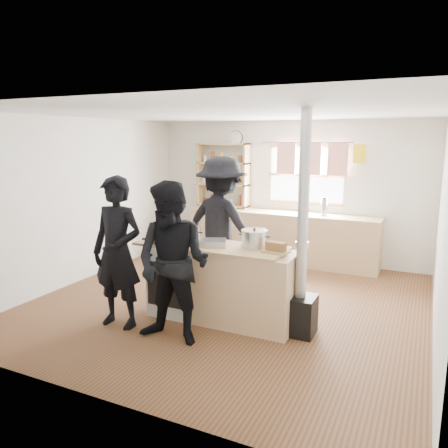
{
  "coord_description": "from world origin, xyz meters",
  "views": [
    {
      "loc": [
        2.32,
        -5.09,
        2.18
      ],
      "look_at": [
        -0.03,
        -0.1,
        1.1
      ],
      "focal_mm": 35.0,
      "sensor_mm": 36.0,
      "label": 1
    }
  ],
  "objects_px": {
    "thermos": "(324,207)",
    "roast_tray": "(211,242)",
    "cooking_island": "(221,283)",
    "skillet_greens": "(165,241)",
    "flue_heater": "(301,278)",
    "person_far": "(222,225)",
    "bread_board": "(276,248)",
    "stockpot_stove": "(192,234)",
    "person_near_right": "(173,264)",
    "stockpot_counter": "(254,238)",
    "person_near_left": "(117,253)"
  },
  "relations": [
    {
      "from": "stockpot_counter",
      "to": "person_far",
      "type": "relative_size",
      "value": 0.16
    },
    {
      "from": "stockpot_stove",
      "to": "flue_heater",
      "type": "xyz_separation_m",
      "value": [
        1.44,
        -0.09,
        -0.35
      ]
    },
    {
      "from": "bread_board",
      "to": "roast_tray",
      "type": "bearing_deg",
      "value": -176.46
    },
    {
      "from": "thermos",
      "to": "stockpot_stove",
      "type": "distance_m",
      "value": 2.86
    },
    {
      "from": "cooking_island",
      "to": "roast_tray",
      "type": "bearing_deg",
      "value": -151.12
    },
    {
      "from": "thermos",
      "to": "skillet_greens",
      "type": "height_order",
      "value": "thermos"
    },
    {
      "from": "thermos",
      "to": "stockpot_counter",
      "type": "bearing_deg",
      "value": -94.84
    },
    {
      "from": "stockpot_stove",
      "to": "thermos",
      "type": "bearing_deg",
      "value": 68.11
    },
    {
      "from": "roast_tray",
      "to": "person_near_right",
      "type": "relative_size",
      "value": 0.25
    },
    {
      "from": "person_near_left",
      "to": "person_far",
      "type": "distance_m",
      "value": 1.7
    },
    {
      "from": "person_near_left",
      "to": "person_near_right",
      "type": "relative_size",
      "value": 1.01
    },
    {
      "from": "stockpot_counter",
      "to": "flue_heater",
      "type": "height_order",
      "value": "flue_heater"
    },
    {
      "from": "stockpot_stove",
      "to": "person_far",
      "type": "bearing_deg",
      "value": 88.83
    },
    {
      "from": "bread_board",
      "to": "flue_heater",
      "type": "relative_size",
      "value": 0.12
    },
    {
      "from": "stockpot_stove",
      "to": "stockpot_counter",
      "type": "height_order",
      "value": "stockpot_counter"
    },
    {
      "from": "cooking_island",
      "to": "stockpot_stove",
      "type": "bearing_deg",
      "value": 166.2
    },
    {
      "from": "stockpot_stove",
      "to": "person_far",
      "type": "xyz_separation_m",
      "value": [
        0.02,
        0.83,
        -0.04
      ]
    },
    {
      "from": "roast_tray",
      "to": "flue_heater",
      "type": "relative_size",
      "value": 0.17
    },
    {
      "from": "stockpot_counter",
      "to": "skillet_greens",
      "type": "bearing_deg",
      "value": -165.15
    },
    {
      "from": "skillet_greens",
      "to": "person_near_left",
      "type": "height_order",
      "value": "person_near_left"
    },
    {
      "from": "stockpot_counter",
      "to": "bread_board",
      "type": "xyz_separation_m",
      "value": [
        0.31,
        -0.12,
        -0.05
      ]
    },
    {
      "from": "thermos",
      "to": "person_near_right",
      "type": "relative_size",
      "value": 0.17
    },
    {
      "from": "flue_heater",
      "to": "person_near_right",
      "type": "distance_m",
      "value": 1.43
    },
    {
      "from": "cooking_island",
      "to": "person_far",
      "type": "height_order",
      "value": "person_far"
    },
    {
      "from": "flue_heater",
      "to": "person_near_left",
      "type": "xyz_separation_m",
      "value": [
        -1.99,
        -0.67,
        0.23
      ]
    },
    {
      "from": "flue_heater",
      "to": "bread_board",
      "type": "bearing_deg",
      "value": -173.43
    },
    {
      "from": "person_far",
      "to": "roast_tray",
      "type": "bearing_deg",
      "value": 119.62
    },
    {
      "from": "skillet_greens",
      "to": "roast_tray",
      "type": "height_order",
      "value": "roast_tray"
    },
    {
      "from": "cooking_island",
      "to": "person_far",
      "type": "relative_size",
      "value": 1.01
    },
    {
      "from": "thermos",
      "to": "roast_tray",
      "type": "height_order",
      "value": "thermos"
    },
    {
      "from": "cooking_island",
      "to": "roast_tray",
      "type": "xyz_separation_m",
      "value": [
        -0.11,
        -0.06,
        0.51
      ]
    },
    {
      "from": "bread_board",
      "to": "person_near_right",
      "type": "height_order",
      "value": "person_near_right"
    },
    {
      "from": "roast_tray",
      "to": "stockpot_stove",
      "type": "distance_m",
      "value": 0.4
    },
    {
      "from": "flue_heater",
      "to": "person_far",
      "type": "relative_size",
      "value": 1.29
    },
    {
      "from": "skillet_greens",
      "to": "bread_board",
      "type": "bearing_deg",
      "value": 6.59
    },
    {
      "from": "flue_heater",
      "to": "person_far",
      "type": "distance_m",
      "value": 1.72
    },
    {
      "from": "flue_heater",
      "to": "person_far",
      "type": "height_order",
      "value": "flue_heater"
    },
    {
      "from": "flue_heater",
      "to": "stockpot_counter",
      "type": "bearing_deg",
      "value": 171.44
    },
    {
      "from": "flue_heater",
      "to": "cooking_island",
      "type": "bearing_deg",
      "value": -178.76
    },
    {
      "from": "skillet_greens",
      "to": "roast_tray",
      "type": "bearing_deg",
      "value": 10.79
    },
    {
      "from": "skillet_greens",
      "to": "roast_tray",
      "type": "relative_size",
      "value": 0.71
    },
    {
      "from": "stockpot_counter",
      "to": "flue_heater",
      "type": "bearing_deg",
      "value": -8.56
    },
    {
      "from": "roast_tray",
      "to": "person_near_left",
      "type": "xyz_separation_m",
      "value": [
        -0.91,
        -0.59,
        -0.08
      ]
    },
    {
      "from": "stockpot_counter",
      "to": "person_near_left",
      "type": "relative_size",
      "value": 0.18
    },
    {
      "from": "cooking_island",
      "to": "roast_tray",
      "type": "height_order",
      "value": "roast_tray"
    },
    {
      "from": "cooking_island",
      "to": "skillet_greens",
      "type": "bearing_deg",
      "value": -165.99
    },
    {
      "from": "cooking_island",
      "to": "stockpot_stove",
      "type": "relative_size",
      "value": 8.62
    },
    {
      "from": "roast_tray",
      "to": "stockpot_counter",
      "type": "distance_m",
      "value": 0.52
    },
    {
      "from": "person_near_right",
      "to": "cooking_island",
      "type": "bearing_deg",
      "value": 72.68
    },
    {
      "from": "person_near_left",
      "to": "person_near_right",
      "type": "xyz_separation_m",
      "value": [
        0.81,
        -0.1,
        -0.01
      ]
    }
  ]
}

